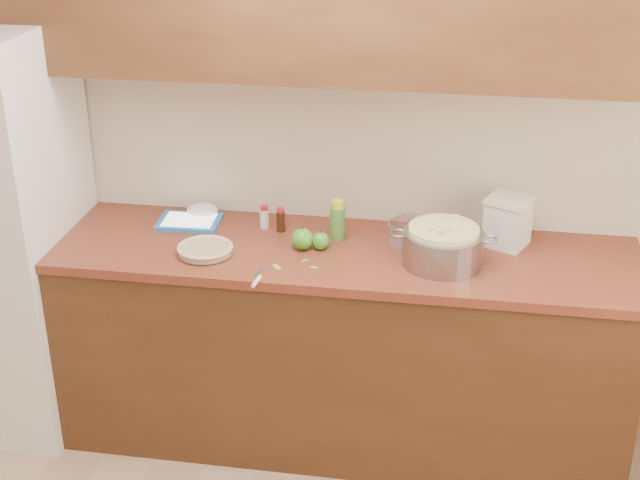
% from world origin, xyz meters
% --- Properties ---
extents(room_shell, '(3.60, 3.60, 3.60)m').
position_xyz_m(room_shell, '(0.00, 0.00, 1.30)').
color(room_shell, tan).
rests_on(room_shell, ground).
extents(counter_run, '(2.64, 0.68, 0.92)m').
position_xyz_m(counter_run, '(0.00, 1.48, 0.46)').
color(counter_run, '#532B17').
rests_on(counter_run, ground).
extents(pie, '(0.24, 0.24, 0.04)m').
position_xyz_m(pie, '(-0.45, 1.34, 0.94)').
color(pie, silver).
rests_on(pie, counter_run).
extents(colander, '(0.42, 0.32, 0.16)m').
position_xyz_m(colander, '(0.51, 1.41, 1.00)').
color(colander, gray).
rests_on(colander, counter_run).
extents(flour_canister, '(0.22, 0.22, 0.21)m').
position_xyz_m(flour_canister, '(0.77, 1.63, 1.03)').
color(flour_canister, silver).
rests_on(flour_canister, counter_run).
extents(tablet, '(0.28, 0.22, 0.02)m').
position_xyz_m(tablet, '(-0.60, 1.63, 0.93)').
color(tablet, '#2573B6').
rests_on(tablet, counter_run).
extents(paring_knife, '(0.04, 0.17, 0.02)m').
position_xyz_m(paring_knife, '(-0.18, 1.14, 0.93)').
color(paring_knife, gray).
rests_on(paring_knife, counter_run).
extents(lemon_bottle, '(0.06, 0.06, 0.17)m').
position_xyz_m(lemon_bottle, '(0.06, 1.58, 1.00)').
color(lemon_bottle, '#4C8C38').
rests_on(lemon_bottle, counter_run).
extents(cinnamon_shaker, '(0.04, 0.04, 0.10)m').
position_xyz_m(cinnamon_shaker, '(-0.26, 1.64, 0.97)').
color(cinnamon_shaker, beige).
rests_on(cinnamon_shaker, counter_run).
extents(vanilla_bottle, '(0.04, 0.04, 0.11)m').
position_xyz_m(vanilla_bottle, '(-0.19, 1.62, 0.97)').
color(vanilla_bottle, black).
rests_on(vanilla_bottle, counter_run).
extents(mixing_bowl, '(0.23, 0.23, 0.09)m').
position_xyz_m(mixing_bowl, '(0.39, 1.60, 0.97)').
color(mixing_bowl, silver).
rests_on(mixing_bowl, counter_run).
extents(paper_towel, '(0.17, 0.16, 0.06)m').
position_xyz_m(paper_towel, '(-0.57, 1.72, 0.95)').
color(paper_towel, white).
rests_on(paper_towel, counter_run).
extents(apple_left, '(0.09, 0.09, 0.10)m').
position_xyz_m(apple_left, '(-0.06, 1.45, 0.97)').
color(apple_left, '#3F9522').
rests_on(apple_left, counter_run).
extents(apple_center, '(0.07, 0.07, 0.09)m').
position_xyz_m(apple_center, '(0.01, 1.47, 0.96)').
color(apple_center, '#3F9522').
rests_on(apple_center, counter_run).
extents(peel_a, '(0.05, 0.05, 0.00)m').
position_xyz_m(peel_a, '(-0.13, 1.27, 0.92)').
color(peel_a, '#8DAB53').
rests_on(peel_a, counter_run).
extents(peel_b, '(0.03, 0.02, 0.00)m').
position_xyz_m(peel_b, '(0.01, 1.29, 0.92)').
color(peel_b, '#8DAB53').
rests_on(peel_b, counter_run).
extents(peel_c, '(0.03, 0.03, 0.00)m').
position_xyz_m(peel_c, '(-0.03, 1.35, 0.92)').
color(peel_c, '#8DAB53').
rests_on(peel_c, counter_run).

